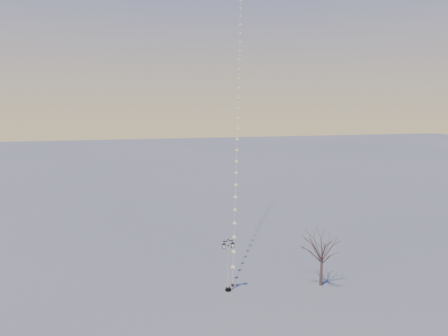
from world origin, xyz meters
name	(u,v)px	position (x,y,z in m)	size (l,w,h in m)	color
ground	(234,298)	(0.00, 0.00, 0.00)	(300.00, 300.00, 0.00)	slate
street_lamp	(228,262)	(-0.17, 1.25, 2.40)	(1.10, 0.48, 4.34)	black
bare_tree	(322,249)	(7.56, 0.41, 3.14)	(2.73, 2.73, 4.52)	brown
kite_train	(239,63)	(6.57, 22.41, 20.04)	(13.02, 41.56, 40.25)	#35231F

